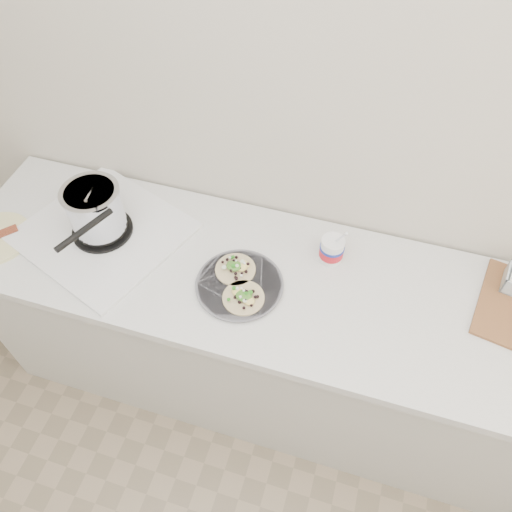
# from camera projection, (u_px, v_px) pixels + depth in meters

# --- Properties ---
(counter) EXTENTS (2.44, 0.66, 0.90)m
(counter) POSITION_uv_depth(u_px,v_px,m) (276.00, 339.00, 2.12)
(counter) COLOR beige
(counter) RESTS_ON ground
(stove) EXTENTS (0.70, 0.68, 0.27)m
(stove) POSITION_uv_depth(u_px,v_px,m) (98.00, 218.00, 1.83)
(stove) COLOR silver
(stove) RESTS_ON counter
(taco_plate) EXTENTS (0.31, 0.31, 0.04)m
(taco_plate) POSITION_uv_depth(u_px,v_px,m) (239.00, 283.00, 1.73)
(taco_plate) COLOR #5D5C63
(taco_plate) RESTS_ON counter
(tub) EXTENTS (0.09, 0.09, 0.20)m
(tub) POSITION_uv_depth(u_px,v_px,m) (333.00, 248.00, 1.77)
(tub) COLOR white
(tub) RESTS_ON counter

